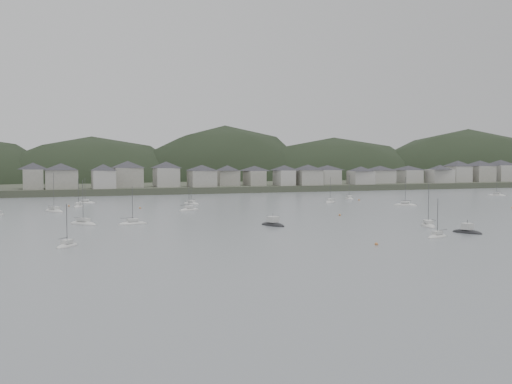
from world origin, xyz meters
name	(u,v)px	position (x,y,z in m)	size (l,w,h in m)	color
ground	(388,243)	(0.00, 0.00, 0.00)	(900.00, 900.00, 0.00)	slate
far_shore_land	(141,181)	(0.00, 295.00, 1.50)	(900.00, 250.00, 3.00)	#383D2D
forested_ridge	(155,204)	(4.83, 269.40, -11.28)	(851.55, 103.94, 102.57)	black
waterfront_town	(277,174)	(50.59, 183.34, 8.66)	(451.48, 28.46, 12.92)	gray
sailboat_lead	(437,236)	(14.11, 3.64, 0.19)	(6.61, 4.16, 8.67)	beige
moored_fleet	(230,216)	(-12.47, 61.80, 0.18)	(241.46, 151.33, 12.75)	beige
motor_launch_near	(467,232)	(24.85, 7.58, 0.30)	(5.00, 7.44, 3.69)	black
motor_launch_far	(273,224)	(-9.85, 35.79, 0.29)	(5.30, 8.27, 3.86)	black
mooring_buoys	(266,214)	(-0.96, 63.88, 0.15)	(157.49, 117.77, 0.70)	#B8723D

